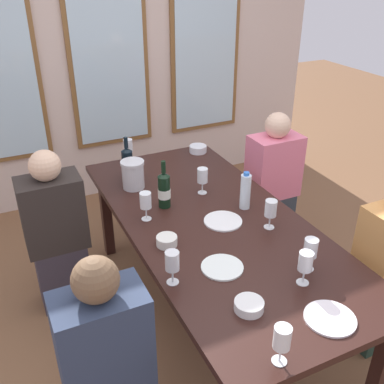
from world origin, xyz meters
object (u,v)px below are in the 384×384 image
wine_bottle_0 (127,163)px  wine_glass_1 (146,201)px  metal_pitcher (133,174)px  wine_glass_2 (282,339)px  white_plate_1 (223,221)px  white_plate_2 (330,318)px  wine_glass_5 (305,263)px  wine_glass_6 (271,210)px  dining_table (213,231)px  tasting_bowl_2 (167,241)px  wine_glass_4 (128,146)px  seated_person_2 (57,235)px  white_plate_0 (222,267)px  wine_glass_3 (172,263)px  wine_glass_7 (311,249)px  seated_person_0 (107,368)px  water_bottle (245,191)px  tasting_bowl_1 (249,306)px  tasting_bowl_0 (198,149)px  wine_bottle_1 (164,190)px  seated_person_3 (272,185)px

wine_bottle_0 → wine_glass_1: wine_bottle_0 is taller
metal_pitcher → wine_bottle_0: (0.01, 0.15, 0.02)m
wine_glass_2 → white_plate_1: bearing=73.2°
white_plate_2 → wine_glass_1: 1.19m
wine_glass_5 → wine_glass_6: 0.49m
dining_table → tasting_bowl_2: bearing=-163.0°
wine_glass_1 → wine_glass_4: bearing=78.4°
seated_person_2 → white_plate_0: bearing=-56.6°
wine_glass_3 → wine_glass_4: (0.26, 1.42, 0.00)m
white_plate_1 → wine_glass_7: 0.60m
white_plate_1 → white_plate_2: (0.03, -0.88, 0.00)m
tasting_bowl_2 → seated_person_0: (-0.48, -0.46, -0.24)m
wine_bottle_0 → wine_glass_7: (0.48, -1.34, 0.01)m
white_plate_1 → wine_glass_3: wine_glass_3 is taller
wine_glass_2 → white_plate_0: bearing=82.3°
dining_table → wine_glass_2: size_ratio=12.43×
wine_glass_4 → water_bottle: bearing=-66.5°
metal_pitcher → wine_glass_6: bearing=-56.2°
wine_glass_4 → wine_glass_6: same height
white_plate_1 → tasting_bowl_1: (-0.25, -0.68, 0.02)m
tasting_bowl_2 → wine_glass_6: 0.61m
tasting_bowl_0 → wine_glass_1: bearing=-133.0°
tasting_bowl_1 → wine_glass_2: size_ratio=0.76×
wine_glass_5 → wine_glass_7: size_ratio=1.00×
tasting_bowl_1 → wine_glass_4: wine_glass_4 is taller
white_plate_1 → dining_table: bearing=146.5°
wine_glass_4 → seated_person_2: bearing=-146.0°
wine_glass_5 → seated_person_0: (-0.94, 0.10, -0.33)m
white_plate_1 → wine_glass_3: size_ratio=1.28×
metal_pitcher → wine_glass_5: size_ratio=1.09×
white_plate_0 → wine_glass_6: bearing=26.6°
white_plate_2 → wine_bottle_0: wine_bottle_0 is taller
white_plate_1 → metal_pitcher: (-0.33, 0.63, 0.09)m
seated_person_0 → metal_pitcher: bearing=65.2°
white_plate_0 → metal_pitcher: (-0.11, 1.01, 0.09)m
white_plate_0 → tasting_bowl_1: 0.31m
tasting_bowl_0 → wine_bottle_1: bearing=-129.8°
tasting_bowl_2 → seated_person_3: bearing=30.1°
tasting_bowl_0 → tasting_bowl_1: bearing=-109.0°
wine_glass_6 → seated_person_2: seated_person_2 is taller
wine_glass_2 → tasting_bowl_2: bearing=95.7°
wine_glass_1 → seated_person_3: bearing=18.0°
dining_table → white_plate_1: (0.04, -0.03, 0.08)m
water_bottle → metal_pitcher: bearing=133.9°
white_plate_2 → wine_glass_3: wine_glass_3 is taller
white_plate_1 → wine_bottle_0: 0.85m
wine_glass_3 → seated_person_0: size_ratio=0.16×
metal_pitcher → wine_glass_2: size_ratio=1.09×
white_plate_1 → seated_person_0: size_ratio=0.20×
wine_bottle_0 → tasting_bowl_2: 0.86m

